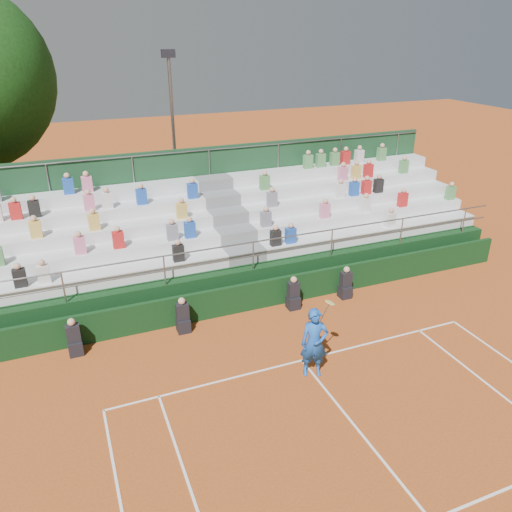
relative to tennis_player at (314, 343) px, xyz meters
name	(u,v)px	position (x,y,z in m)	size (l,w,h in m)	color
ground	(302,360)	(0.00, 0.63, -1.00)	(90.00, 90.00, 0.00)	#AE4E1D
courtside_wall	(259,295)	(0.00, 3.83, -0.50)	(20.00, 0.15, 1.00)	black
line_officials	(232,308)	(-1.14, 3.38, -0.53)	(9.40, 0.40, 1.19)	black
grandstand	(227,244)	(-0.02, 7.08, 0.07)	(20.00, 5.20, 4.40)	black
tennis_player	(314,343)	(0.00, 0.00, 0.00)	(0.95, 0.69, 2.22)	blue
floodlight_mast	(173,125)	(-0.36, 13.51, 3.57)	(0.60, 0.25, 7.82)	gray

